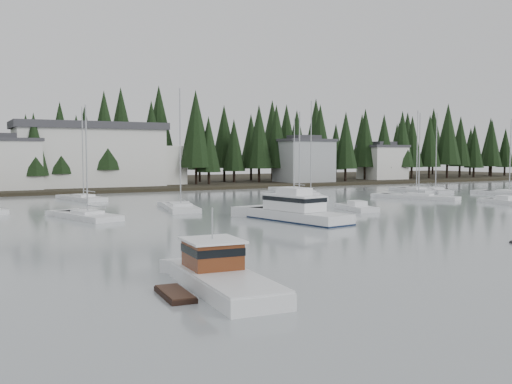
% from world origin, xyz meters
% --- Properties ---
extents(far_shore_land, '(240.00, 54.00, 1.00)m').
position_xyz_m(far_shore_land, '(0.00, 97.00, 0.00)').
color(far_shore_land, black).
rests_on(far_shore_land, ground).
extents(conifer_treeline, '(200.00, 22.00, 20.00)m').
position_xyz_m(conifer_treeline, '(0.00, 86.00, 0.00)').
color(conifer_treeline, black).
rests_on(conifer_treeline, ground).
extents(house_west, '(9.54, 7.42, 8.75)m').
position_xyz_m(house_west, '(-18.00, 79.00, 4.65)').
color(house_west, silver).
rests_on(house_west, ground).
extents(house_east_a, '(10.60, 8.48, 9.25)m').
position_xyz_m(house_east_a, '(36.00, 78.00, 4.90)').
color(house_east_a, '#999EA0').
rests_on(house_east_a, ground).
extents(house_east_b, '(9.54, 7.42, 8.25)m').
position_xyz_m(house_east_b, '(58.00, 80.00, 4.40)').
color(house_east_b, silver).
rests_on(house_east_b, ground).
extents(harbor_inn, '(29.50, 11.50, 10.90)m').
position_xyz_m(harbor_inn, '(-2.96, 82.34, 5.78)').
color(harbor_inn, silver).
rests_on(harbor_inn, ground).
extents(lobster_boat_brown, '(4.58, 8.36, 4.05)m').
position_xyz_m(lobster_boat_brown, '(-15.88, 5.28, 0.46)').
color(lobster_boat_brown, silver).
rests_on(lobster_boat_brown, ground).
extents(cabin_cruiser_center, '(5.25, 11.19, 4.62)m').
position_xyz_m(cabin_cruiser_center, '(1.15, 25.77, 0.69)').
color(cabin_cruiser_center, silver).
rests_on(cabin_cruiser_center, ground).
extents(sailboat_0, '(4.64, 8.98, 13.59)m').
position_xyz_m(sailboat_0, '(-4.44, 40.23, 0.07)').
color(sailboat_0, silver).
rests_on(sailboat_0, ground).
extents(sailboat_1, '(6.32, 11.10, 11.33)m').
position_xyz_m(sailboat_1, '(8.64, 37.01, 0.05)').
color(sailboat_1, silver).
rests_on(sailboat_1, ground).
extents(sailboat_2, '(6.44, 10.72, 12.03)m').
position_xyz_m(sailboat_2, '(29.19, 39.37, 0.06)').
color(sailboat_2, silver).
rests_on(sailboat_2, ground).
extents(sailboat_3, '(5.06, 8.75, 11.12)m').
position_xyz_m(sailboat_3, '(-15.05, 36.61, 0.06)').
color(sailboat_3, silver).
rests_on(sailboat_3, ground).
extents(sailboat_7, '(5.55, 8.69, 13.79)m').
position_xyz_m(sailboat_7, '(17.35, 47.66, 0.08)').
color(sailboat_7, silver).
rests_on(sailboat_7, ground).
extents(sailboat_8, '(3.02, 9.10, 11.68)m').
position_xyz_m(sailboat_8, '(45.83, 38.16, 0.06)').
color(sailboat_8, silver).
rests_on(sailboat_8, ground).
extents(sailboat_9, '(4.35, 9.19, 13.44)m').
position_xyz_m(sailboat_9, '(39.16, 50.08, 0.07)').
color(sailboat_9, silver).
rests_on(sailboat_9, ground).
extents(sailboat_10, '(4.12, 10.00, 12.32)m').
position_xyz_m(sailboat_10, '(22.20, 59.67, 0.06)').
color(sailboat_10, silver).
rests_on(sailboat_10, ground).
extents(sailboat_11, '(4.58, 8.82, 12.71)m').
position_xyz_m(sailboat_11, '(-10.92, 58.65, 0.07)').
color(sailboat_11, silver).
rests_on(sailboat_11, ground).
extents(sailboat_12, '(6.35, 9.56, 13.08)m').
position_xyz_m(sailboat_12, '(41.84, 48.63, 0.08)').
color(sailboat_12, silver).
rests_on(sailboat_12, ground).
extents(runabout_1, '(3.30, 6.23, 1.42)m').
position_xyz_m(runabout_1, '(12.14, 30.97, 0.13)').
color(runabout_1, silver).
rests_on(runabout_1, ground).
extents(runabout_2, '(2.79, 6.37, 1.42)m').
position_xyz_m(runabout_2, '(32.88, 28.56, 0.13)').
color(runabout_2, silver).
rests_on(runabout_2, ground).
extents(mooring_buoy_dark, '(0.39, 0.39, 0.39)m').
position_xyz_m(mooring_buoy_dark, '(7.10, 7.97, 0.00)').
color(mooring_buoy_dark, black).
rests_on(mooring_buoy_dark, ground).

